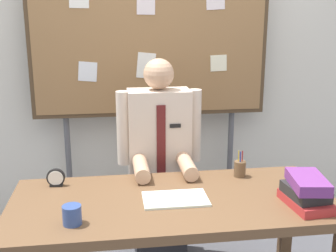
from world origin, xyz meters
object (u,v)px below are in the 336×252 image
desk_clock (56,178)px  person (159,172)px  bulletin_board (151,35)px  pen_holder (240,169)px  open_notebook (175,199)px  book_stack (306,192)px  coffee_mug (72,215)px  desk (173,213)px

desk_clock → person: bearing=27.8°
person → bulletin_board: bulletin_board is taller
desk_clock → pen_holder: pen_holder is taller
person → desk_clock: person is taller
bulletin_board → desk_clock: (-0.63, -0.83, -0.75)m
pen_holder → desk_clock: bearing=179.8°
person → pen_holder: size_ratio=8.80×
desk_clock → open_notebook: bearing=-23.7°
person → book_stack: person is taller
person → desk_clock: (-0.63, -0.33, 0.12)m
open_notebook → desk_clock: 0.70m
bulletin_board → pen_holder: size_ratio=13.50×
open_notebook → coffee_mug: bearing=-159.4°
bulletin_board → open_notebook: bulletin_board is taller
coffee_mug → bulletin_board: bearing=68.9°
desk → person: 0.59m
desk → pen_holder: pen_holder is taller
desk_clock → coffee_mug: desk_clock is taller
desk → open_notebook: size_ratio=5.04×
desk → desk_clock: size_ratio=16.62×
pen_holder → desk: bearing=-149.9°
desk → open_notebook: 0.10m
book_stack → person: bearing=130.2°
book_stack → desk_clock: 1.36m
person → pen_holder: bearing=-37.0°
bulletin_board → open_notebook: 1.36m
person → open_notebook: (0.01, -0.61, 0.08)m
pen_holder → open_notebook: bearing=-147.4°
book_stack → desk_clock: bearing=161.0°
desk_clock → pen_holder: 1.08m
desk_clock → coffee_mug: size_ratio=1.12×
desk_clock → bulletin_board: bearing=52.7°
coffee_mug → person: bearing=58.1°
open_notebook → person: bearing=91.0°
desk → bulletin_board: bearing=90.0°
open_notebook → desk_clock: (-0.64, 0.28, 0.04)m
open_notebook → desk_clock: size_ratio=3.29×
person → pen_holder: 0.57m
person → desk: bearing=-90.0°
bulletin_board → book_stack: bearing=-62.7°
person → pen_holder: (0.45, -0.34, 0.12)m
open_notebook → coffee_mug: (-0.51, -0.19, 0.04)m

